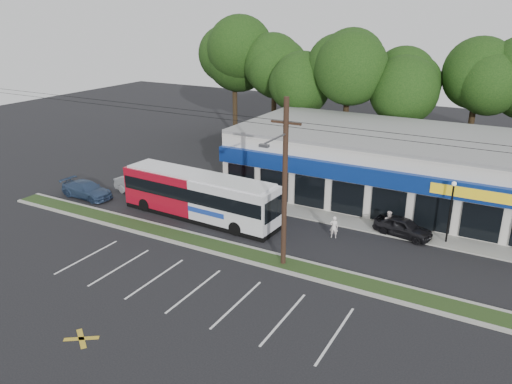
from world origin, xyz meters
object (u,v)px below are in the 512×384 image
object	(u,v)px
metrobus	(199,195)
utility_pole	(282,179)
car_dark	(403,227)
car_blue	(87,190)
pedestrian_b	(388,222)
car_silver	(140,185)
pedestrian_a	(334,227)
lamp_post	(451,205)

from	to	relation	value
metrobus	utility_pole	bearing A→B (deg)	-20.58
metrobus	car_dark	distance (m)	14.36
car_blue	pedestrian_b	distance (m)	23.70
utility_pole	car_silver	size ratio (longest dim) A/B	10.59
car_silver	pedestrian_a	size ratio (longest dim) A/B	3.07
utility_pole	pedestrian_a	distance (m)	7.03
metrobus	pedestrian_a	distance (m)	9.96
utility_pole	metrobus	bearing A→B (deg)	156.82
car_silver	pedestrian_b	bearing A→B (deg)	-75.34
metrobus	car_dark	xyz separation A→B (m)	(13.74, 4.00, -1.10)
utility_pole	metrobus	size ratio (longest dim) A/B	4.01
lamp_post	pedestrian_b	world-z (taller)	lamp_post
car_dark	pedestrian_a	distance (m)	4.68
car_silver	pedestrian_b	distance (m)	20.02
metrobus	car_blue	world-z (taller)	metrobus
lamp_post	car_silver	size ratio (longest dim) A/B	0.90
pedestrian_a	utility_pole	bearing A→B (deg)	56.20
car_silver	pedestrian_a	xyz separation A→B (m)	(16.93, -0.12, -0.01)
utility_pole	metrobus	xyz separation A→B (m)	(-8.34, 3.57, -3.65)
pedestrian_a	lamp_post	bearing A→B (deg)	-175.25
lamp_post	pedestrian_b	size ratio (longest dim) A/B	2.64
car_blue	pedestrian_b	xyz separation A→B (m)	(23.17, 5.00, 0.14)
car_blue	pedestrian_b	world-z (taller)	pedestrian_b
pedestrian_a	car_blue	bearing A→B (deg)	-10.82
car_silver	car_blue	bearing A→B (deg)	136.44
utility_pole	car_dark	size ratio (longest dim) A/B	12.86
car_silver	car_blue	distance (m)	4.21
utility_pole	pedestrian_a	xyz separation A→B (m)	(1.45, 5.07, -4.64)
metrobus	pedestrian_b	size ratio (longest dim) A/B	7.74
car_silver	pedestrian_b	xyz separation A→B (m)	(19.88, 2.38, 0.03)
metrobus	pedestrian_b	distance (m)	13.39
lamp_post	metrobus	distance (m)	17.09
lamp_post	car_blue	size ratio (longest dim) A/B	0.92
car_blue	lamp_post	bearing A→B (deg)	-77.30
metrobus	car_blue	size ratio (longest dim) A/B	2.71
lamp_post	pedestrian_b	xyz separation A→B (m)	(-3.77, -0.30, -1.86)
lamp_post	pedestrian_a	bearing A→B (deg)	-157.38
lamp_post	car_blue	bearing A→B (deg)	-168.87
lamp_post	car_silver	xyz separation A→B (m)	(-23.65, -2.68, -1.89)
lamp_post	metrobus	world-z (taller)	lamp_post
lamp_post	car_blue	xyz separation A→B (m)	(-26.93, -5.30, -2.00)
utility_pole	pedestrian_b	xyz separation A→B (m)	(4.40, 7.57, -4.61)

